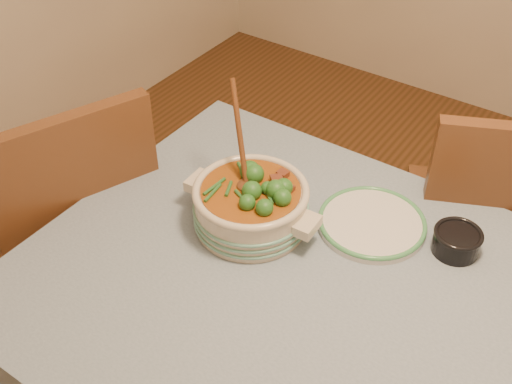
# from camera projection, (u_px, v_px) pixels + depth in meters

# --- Properties ---
(dining_table) EXTENTS (1.68, 1.08, 0.76)m
(dining_table) POSITION_uv_depth(u_px,v_px,m) (370.00, 348.00, 1.47)
(dining_table) COLOR brown
(dining_table) RESTS_ON floor
(stew_casserole) EXTENTS (0.37, 0.30, 0.35)m
(stew_casserole) POSITION_uv_depth(u_px,v_px,m) (251.00, 202.00, 1.61)
(stew_casserole) COLOR beige
(stew_casserole) RESTS_ON dining_table
(white_plate) EXTENTS (0.33, 0.33, 0.02)m
(white_plate) POSITION_uv_depth(u_px,v_px,m) (372.00, 223.00, 1.64)
(white_plate) COLOR silver
(white_plate) RESTS_ON dining_table
(condiment_bowl) EXTENTS (0.14, 0.14, 0.06)m
(condiment_bowl) POSITION_uv_depth(u_px,v_px,m) (457.00, 240.00, 1.56)
(condiment_bowl) COLOR black
(condiment_bowl) RESTS_ON dining_table
(chair_far) EXTENTS (0.62, 0.62, 1.00)m
(chair_far) POSITION_uv_depth(u_px,v_px,m) (491.00, 225.00, 1.93)
(chair_far) COLOR brown
(chair_far) RESTS_ON floor
(chair_left) EXTENTS (0.61, 0.61, 1.00)m
(chair_left) POSITION_uv_depth(u_px,v_px,m) (74.00, 221.00, 1.94)
(chair_left) COLOR brown
(chair_left) RESTS_ON floor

